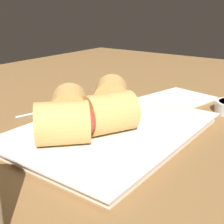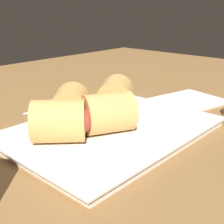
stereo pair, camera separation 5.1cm
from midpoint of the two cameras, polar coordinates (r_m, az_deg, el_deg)
The scene contains 8 objects.
table_surface at distance 52.89cm, azimuth -5.67°, elevation -5.43°, with size 180.00×140.00×2.00cm.
serving_plate at distance 52.52cm, azimuth -2.78°, elevation -3.44°, with size 34.60×24.75×1.50cm.
roll_front_left at distance 59.51cm, azimuth -2.58°, elevation 3.29°, with size 9.91×9.61×6.37cm.
roll_front_right at distance 53.37cm, azimuth -10.54°, elevation 1.11°, with size 9.93×9.86×6.37cm.
roll_back_left at distance 49.08cm, azimuth -3.03°, elevation -0.19°, with size 9.67×9.09×6.37cm.
roll_back_right at distance 45.76cm, azimuth -11.54°, elevation -2.02°, with size 9.92×9.89×6.37cm.
spoon at distance 69.10cm, azimuth -7.80°, elevation 1.81°, with size 18.57×6.65×1.25cm.
napkin at distance 72.97cm, azimuth 9.99°, elevation 2.41°, with size 16.46×14.84×0.60cm.
Camera 1 is at (37.13, 30.57, 22.84)cm, focal length 50.00 mm.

